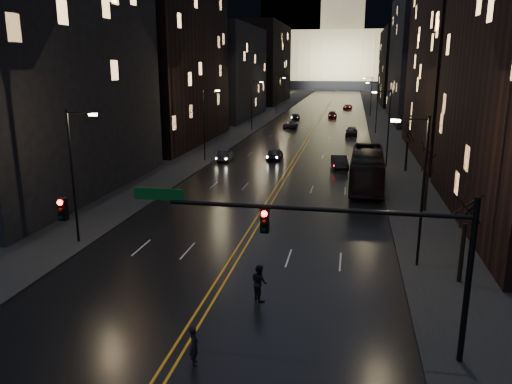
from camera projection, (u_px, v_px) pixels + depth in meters
The scene contains 36 objects.
ground at pixel (187, 336), 22.26m from camera, with size 900.00×900.00×0.00m, color black.
road at pixel (328, 106), 145.96m from camera, with size 20.00×320.00×0.02m, color black.
sidewalk_left at pixel (281, 105), 148.48m from camera, with size 8.00×320.00×0.16m, color black.
sidewalk_right at pixel (377, 106), 143.41m from camera, with size 8.00×320.00×0.16m, color black.
center_line at pixel (328, 106), 145.96m from camera, with size 0.62×320.00×0.01m, color orange.
building_left_near at pixel (36, 73), 44.27m from camera, with size 12.00×28.00×22.00m, color black.
building_left_mid at pixel (164, 49), 73.97m from camera, with size 12.00×30.00×28.00m, color black.
building_left_far at pixel (227, 73), 111.13m from camera, with size 12.00×34.00×20.00m, color black.
building_left_dist at pixel (264, 64), 156.31m from camera, with size 12.00×40.00×24.00m, color black.
building_right_tall at pixel (474, 4), 61.31m from camera, with size 12.00×30.00×38.00m, color black.
building_right_mid at pixel (424, 58), 102.77m from camera, with size 12.00×34.00×26.00m, color black.
building_right_dist at pixel (402, 67), 148.94m from camera, with size 12.00×40.00×22.00m, color black.
capitol at pixel (341, 54), 255.90m from camera, with size 90.00×50.00×58.50m.
traffic_signal at pixel (324, 236), 19.91m from camera, with size 17.29×0.45×7.00m.
streetlamp_right_near at pixel (420, 185), 28.55m from camera, with size 2.13×0.25×9.00m.
streetlamp_left_near at pixel (75, 170), 32.47m from camera, with size 2.13×0.25×9.00m.
streetlamp_right_mid at pixel (387, 124), 57.10m from camera, with size 2.13×0.25×9.00m.
streetlamp_left_mid at pixel (205, 121), 61.02m from camera, with size 2.13×0.25×9.00m.
streetlamp_right_far at pixel (376, 104), 85.65m from camera, with size 2.13×0.25×9.00m.
streetlamp_left_far at pixel (253, 103), 89.57m from camera, with size 2.13×0.25×9.00m.
streetlamp_right_dist at pixel (370, 94), 114.19m from camera, with size 2.13×0.25×9.00m.
streetlamp_left_dist at pixel (277, 93), 118.11m from camera, with size 2.13×0.25×9.00m.
tree_right_near at pixel (467, 205), 26.39m from camera, with size 2.40×2.40×6.65m.
tree_right_mid at pixel (429, 158), 39.71m from camera, with size 2.40×2.40×6.65m.
tree_right_far at pixel (408, 132), 54.94m from camera, with size 2.40×2.40×6.65m.
bus at pixel (367, 169), 49.06m from camera, with size 3.04×13.01×3.62m, color black.
oncoming_car_a at pixel (275, 154), 63.33m from camera, with size 1.79×4.44×1.51m, color black.
oncoming_car_b at pixel (225, 156), 62.26m from camera, with size 1.51×4.34×1.43m, color black.
oncoming_car_c at pixel (291, 125), 94.53m from camera, with size 2.33×5.06×1.41m, color black.
oncoming_car_d at pixel (295, 117), 108.87m from camera, with size 1.94×4.76×1.38m, color black.
receding_car_a at pixel (340, 162), 57.71m from camera, with size 1.65×4.73×1.56m, color black.
receding_car_b at pixel (352, 131), 84.04m from camera, with size 1.94×4.82×1.64m, color black.
receding_car_c at pixel (332, 115), 112.79m from camera, with size 1.92×4.73×1.37m, color black.
receding_car_d at pixel (348, 107), 134.54m from camera, with size 2.15×4.67×1.30m, color black.
pedestrian_a at pixel (194, 346), 19.97m from camera, with size 0.61×0.40×1.67m, color black.
pedestrian_b at pixel (259, 282), 25.50m from camera, with size 0.93×0.51×1.91m, color black.
Camera 1 is at (6.76, -19.04, 11.76)m, focal length 35.00 mm.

